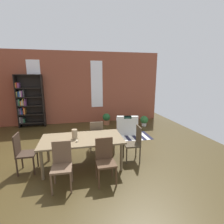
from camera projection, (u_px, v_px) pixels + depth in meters
name	position (u px, v px, depth m)	size (l,w,h in m)	color
ground_plane	(65.00, 159.00, 4.64)	(10.19, 10.19, 0.00)	#3D3117
back_wall_brick	(67.00, 88.00, 7.77)	(8.84, 0.12, 3.33)	brown
window_pane_0	(35.00, 85.00, 7.39)	(0.55, 0.02, 2.16)	white
window_pane_1	(97.00, 84.00, 7.95)	(0.55, 0.02, 2.16)	white
dining_table	(82.00, 141.00, 4.16)	(2.00, 1.04, 0.74)	brown
vase_on_table	(75.00, 134.00, 4.08)	(0.13, 0.13, 0.24)	#998466
tealight_candle_0	(77.00, 141.00, 3.89)	(0.04, 0.04, 0.05)	silver
dining_chair_near_right	(105.00, 159.00, 3.58)	(0.41, 0.41, 0.95)	#4C3421
dining_chair_head_left	(23.00, 152.00, 3.91)	(0.41, 0.41, 0.95)	#36271D
dining_chair_head_right	(134.00, 142.00, 4.47)	(0.42, 0.42, 0.95)	#453A29
dining_chair_far_right	(96.00, 135.00, 5.00)	(0.42, 0.42, 0.95)	brown
dining_chair_near_left	(62.00, 163.00, 3.39)	(0.41, 0.41, 0.95)	brown
bookshelf_tall	(28.00, 101.00, 7.29)	(1.09, 0.33, 2.30)	black
armchair_white	(127.00, 126.00, 6.68)	(0.95, 0.95, 0.75)	silver
potted_plant_by_shelf	(106.00, 119.00, 7.80)	(0.35, 0.35, 0.53)	#9E6042
potted_plant_corner	(144.00, 120.00, 7.57)	(0.36, 0.36, 0.47)	silver
striped_rug	(134.00, 136.00, 6.35)	(1.23, 0.94, 0.01)	#1E1E33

